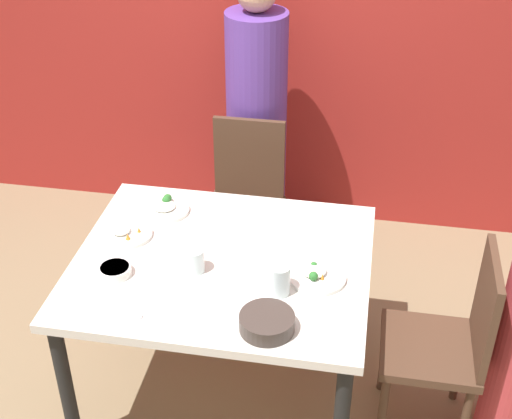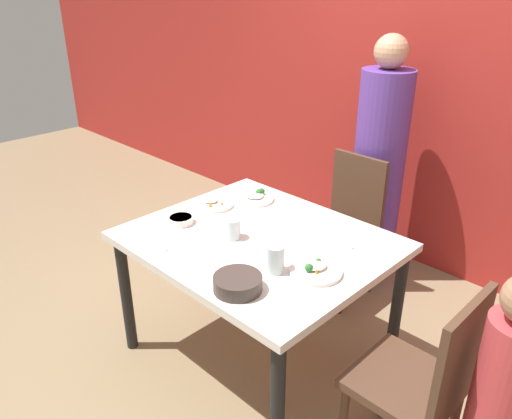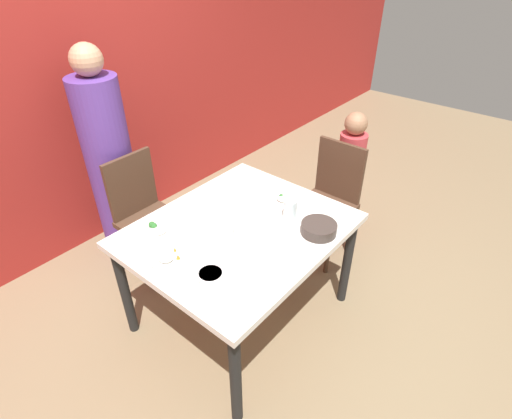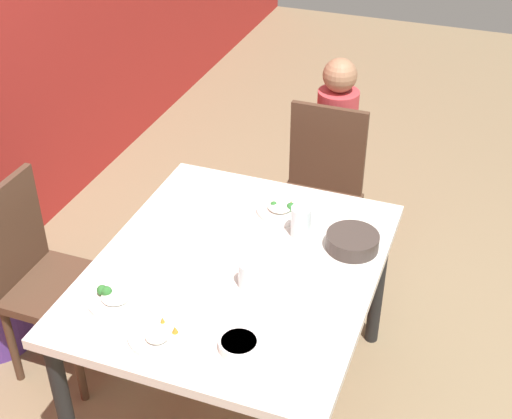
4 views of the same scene
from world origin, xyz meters
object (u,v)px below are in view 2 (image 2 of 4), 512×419
object	(u,v)px
bowl_curry	(238,283)
glass_water_tall	(275,259)
chair_adult_spot	(345,222)
person_child	(497,415)
chair_child_spot	(423,381)
plate_rice_adult	(256,197)
person_adult	(378,171)

from	to	relation	value
bowl_curry	glass_water_tall	world-z (taller)	glass_water_tall
chair_adult_spot	person_child	world-z (taller)	person_child
chair_child_spot	plate_rice_adult	size ratio (longest dim) A/B	4.18
person_child	glass_water_tall	distance (m)	1.00
person_child	glass_water_tall	world-z (taller)	person_child
chair_adult_spot	glass_water_tall	distance (m)	1.12
person_child	bowl_curry	world-z (taller)	person_child
chair_adult_spot	bowl_curry	xyz separation A→B (m)	(0.32, -1.24, 0.27)
chair_child_spot	glass_water_tall	size ratio (longest dim) A/B	7.07
chair_adult_spot	chair_child_spot	bearing A→B (deg)	-42.00
person_adult	plate_rice_adult	xyz separation A→B (m)	(-0.27, -0.88, 0.00)
chair_child_spot	glass_water_tall	bearing A→B (deg)	-80.98
chair_adult_spot	glass_water_tall	size ratio (longest dim) A/B	7.07
plate_rice_adult	person_adult	bearing A→B (deg)	72.96
person_adult	chair_child_spot	bearing A→B (deg)	-50.89
person_child	bowl_curry	xyz separation A→B (m)	(-0.97, -0.32, 0.25)
chair_adult_spot	person_adult	bearing A→B (deg)	90.00
plate_rice_adult	chair_adult_spot	bearing A→B (deg)	63.57
chair_adult_spot	person_child	xyz separation A→B (m)	(1.29, -0.92, 0.03)
person_adult	person_child	size ratio (longest dim) A/B	1.48
chair_child_spot	person_adult	world-z (taller)	person_adult
bowl_curry	chair_adult_spot	bearing A→B (deg)	104.43
glass_water_tall	person_child	bearing A→B (deg)	6.48
person_child	bowl_curry	bearing A→B (deg)	-161.74
chair_adult_spot	chair_child_spot	distance (m)	1.37
chair_adult_spot	bowl_curry	size ratio (longest dim) A/B	4.43
person_adult	chair_adult_spot	bearing A→B (deg)	-90.00
person_adult	person_child	distance (m)	1.81
chair_child_spot	bowl_curry	bearing A→B (deg)	-65.35
bowl_curry	plate_rice_adult	size ratio (longest dim) A/B	0.94
chair_child_spot	plate_rice_adult	bearing A→B (deg)	-106.34
chair_child_spot	plate_rice_adult	xyz separation A→B (m)	(-1.29, 0.38, 0.26)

